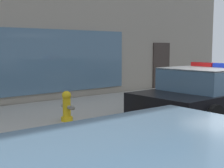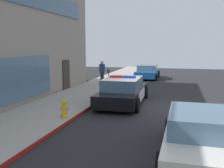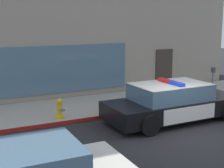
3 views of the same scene
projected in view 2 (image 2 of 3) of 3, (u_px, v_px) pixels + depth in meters
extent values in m
plane|color=#262628|center=(146.00, 107.00, 12.88)|extent=(48.00, 48.00, 0.00)
cube|color=#A39E93|center=(69.00, 101.00, 13.92)|extent=(48.00, 3.24, 0.15)
cube|color=maroon|center=(98.00, 103.00, 13.51)|extent=(28.80, 0.04, 0.14)
cube|color=#382D28|center=(66.00, 76.00, 17.31)|extent=(1.00, 0.08, 2.10)
cube|color=black|center=(123.00, 94.00, 13.64)|extent=(5.19, 2.01, 0.60)
cube|color=silver|center=(129.00, 86.00, 15.20)|extent=(1.78, 1.92, 0.05)
cube|color=silver|center=(116.00, 97.00, 11.88)|extent=(1.47, 1.92, 0.05)
cube|color=silver|center=(105.00, 93.00, 13.77)|extent=(2.17, 0.06, 0.51)
cube|color=silver|center=(142.00, 95.00, 13.30)|extent=(2.17, 0.06, 0.51)
cube|color=yellow|center=(105.00, 93.00, 13.78)|extent=(0.22, 0.02, 0.26)
cube|color=slate|center=(123.00, 84.00, 13.36)|extent=(2.71, 1.78, 0.60)
cube|color=silver|center=(123.00, 78.00, 13.32)|extent=(2.71, 1.78, 0.04)
cube|color=red|center=(116.00, 77.00, 13.39)|extent=(0.21, 0.66, 0.11)
cube|color=blue|center=(129.00, 77.00, 13.22)|extent=(0.21, 0.66, 0.11)
cylinder|color=black|center=(113.00, 91.00, 15.53)|extent=(0.68, 0.23, 0.68)
cylinder|color=black|center=(146.00, 92.00, 15.06)|extent=(0.68, 0.23, 0.68)
cylinder|color=black|center=(96.00, 103.00, 12.26)|extent=(0.68, 0.23, 0.68)
cylinder|color=black|center=(137.00, 105.00, 11.79)|extent=(0.68, 0.23, 0.68)
cylinder|color=gold|center=(64.00, 116.00, 10.44)|extent=(0.28, 0.28, 0.10)
cylinder|color=gold|center=(64.00, 109.00, 10.40)|extent=(0.19, 0.19, 0.45)
sphere|color=gold|center=(64.00, 102.00, 10.36)|extent=(0.22, 0.22, 0.22)
cylinder|color=gray|center=(64.00, 100.00, 10.35)|extent=(0.06, 0.06, 0.05)
cylinder|color=gray|center=(68.00, 109.00, 10.36)|extent=(0.09, 0.10, 0.09)
cylinder|color=gray|center=(61.00, 109.00, 10.43)|extent=(0.09, 0.10, 0.09)
cylinder|color=gray|center=(66.00, 109.00, 10.55)|extent=(0.10, 0.12, 0.12)
cube|color=#144C8C|center=(147.00, 73.00, 24.28)|extent=(4.31, 1.85, 0.56)
cube|color=slate|center=(147.00, 68.00, 24.20)|extent=(2.25, 1.66, 0.56)
cylinder|color=black|center=(140.00, 73.00, 25.90)|extent=(0.64, 0.20, 0.64)
cylinder|color=black|center=(158.00, 74.00, 25.43)|extent=(0.64, 0.20, 0.64)
cylinder|color=black|center=(135.00, 77.00, 23.17)|extent=(0.64, 0.20, 0.64)
cylinder|color=black|center=(156.00, 77.00, 22.71)|extent=(0.64, 0.20, 0.64)
cube|color=silver|center=(201.00, 141.00, 6.88)|extent=(4.28, 1.90, 0.56)
cube|color=slate|center=(202.00, 122.00, 6.81)|extent=(2.23, 1.69, 0.56)
cylinder|color=black|center=(161.00, 166.00, 5.81)|extent=(0.64, 0.21, 0.64)
cylinder|color=black|center=(168.00, 128.00, 8.49)|extent=(0.64, 0.21, 0.64)
cylinder|color=#23232D|center=(102.00, 77.00, 20.40)|extent=(0.28, 0.28, 0.85)
cube|color=navy|center=(102.00, 68.00, 20.29)|extent=(0.26, 0.40, 0.62)
sphere|color=tan|center=(102.00, 63.00, 20.23)|extent=(0.24, 0.24, 0.24)
cylinder|color=slate|center=(109.00, 81.00, 17.37)|extent=(0.06, 0.06, 1.10)
cube|color=#474C51|center=(109.00, 71.00, 17.28)|extent=(0.12, 0.18, 0.24)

